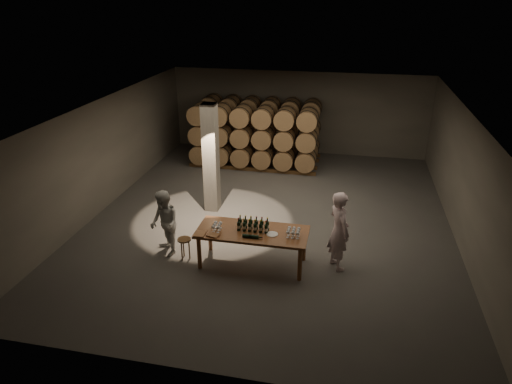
% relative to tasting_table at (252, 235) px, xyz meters
% --- Properties ---
extents(room, '(12.00, 12.00, 12.00)m').
position_rel_tasting_table_xyz_m(room, '(-1.80, 2.70, 0.80)').
color(room, '#565451').
rests_on(room, ground).
extents(tasting_table, '(2.60, 1.10, 0.90)m').
position_rel_tasting_table_xyz_m(tasting_table, '(0.00, 0.00, 0.00)').
color(tasting_table, brown).
rests_on(tasting_table, ground).
extents(barrel_stack_back, '(4.70, 0.95, 2.31)m').
position_rel_tasting_table_xyz_m(barrel_stack_back, '(-1.35, 7.70, 0.40)').
color(barrel_stack_back, brown).
rests_on(barrel_stack_back, ground).
extents(barrel_stack_front, '(4.70, 0.95, 2.31)m').
position_rel_tasting_table_xyz_m(barrel_stack_front, '(-1.35, 6.30, 0.40)').
color(barrel_stack_front, brown).
rests_on(barrel_stack_front, ground).
extents(bottle_cluster, '(0.73, 0.23, 0.33)m').
position_rel_tasting_table_xyz_m(bottle_cluster, '(0.01, 0.03, 0.22)').
color(bottle_cluster, black).
rests_on(bottle_cluster, tasting_table).
extents(lying_bottles, '(0.47, 0.08, 0.08)m').
position_rel_tasting_table_xyz_m(lying_bottles, '(0.04, -0.33, 0.14)').
color(lying_bottles, black).
rests_on(lying_bottles, tasting_table).
extents(glass_cluster_left, '(0.20, 0.31, 0.17)m').
position_rel_tasting_table_xyz_m(glass_cluster_left, '(-0.82, -0.13, 0.23)').
color(glass_cluster_left, silver).
rests_on(glass_cluster_left, tasting_table).
extents(glass_cluster_right, '(0.31, 0.31, 0.17)m').
position_rel_tasting_table_xyz_m(glass_cluster_right, '(0.96, -0.03, 0.23)').
color(glass_cluster_right, silver).
rests_on(glass_cluster_right, tasting_table).
extents(plate, '(0.27, 0.27, 0.02)m').
position_rel_tasting_table_xyz_m(plate, '(0.48, -0.07, 0.11)').
color(plate, white).
rests_on(plate, tasting_table).
extents(notebook_near, '(0.30, 0.27, 0.03)m').
position_rel_tasting_table_xyz_m(notebook_near, '(-0.83, -0.40, 0.12)').
color(notebook_near, brown).
rests_on(notebook_near, tasting_table).
extents(notebook_corner, '(0.25, 0.31, 0.03)m').
position_rel_tasting_table_xyz_m(notebook_corner, '(-1.15, -0.40, 0.12)').
color(notebook_corner, brown).
rests_on(notebook_corner, tasting_table).
extents(pen, '(0.15, 0.06, 0.01)m').
position_rel_tasting_table_xyz_m(pen, '(-0.74, -0.45, 0.11)').
color(pen, black).
rests_on(pen, tasting_table).
extents(stool, '(0.33, 0.33, 0.54)m').
position_rel_tasting_table_xyz_m(stool, '(-1.67, -0.10, -0.35)').
color(stool, brown).
rests_on(stool, ground).
extents(person_man, '(0.76, 0.85, 1.94)m').
position_rel_tasting_table_xyz_m(person_man, '(1.97, 0.29, 0.17)').
color(person_man, silver).
rests_on(person_man, ground).
extents(person_woman, '(1.01, 1.03, 1.67)m').
position_rel_tasting_table_xyz_m(person_woman, '(-2.20, 0.05, 0.04)').
color(person_woman, silver).
rests_on(person_woman, ground).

